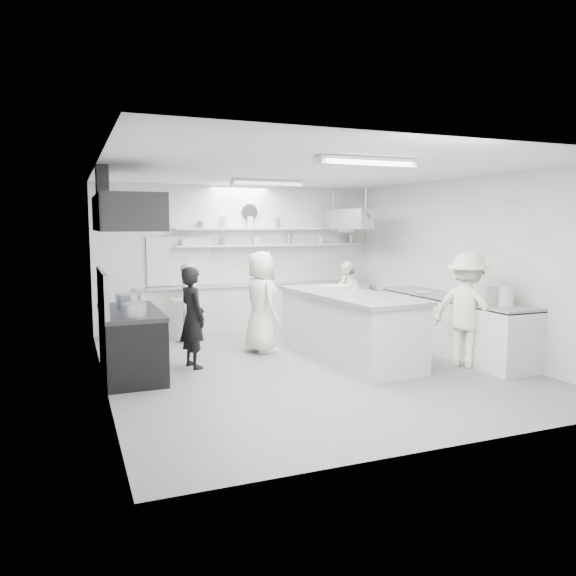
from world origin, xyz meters
name	(u,v)px	position (x,y,z in m)	size (l,w,h in m)	color
floor	(306,365)	(0.00, 0.00, -0.01)	(6.00, 7.00, 0.02)	gray
ceiling	(306,170)	(0.00, 0.00, 3.01)	(6.00, 7.00, 0.02)	white
wall_back	(240,257)	(0.00, 3.50, 1.50)	(6.00, 0.04, 3.00)	white
wall_front	(452,297)	(0.00, -3.50, 1.50)	(6.00, 0.04, 3.00)	white
wall_left	(101,276)	(-3.00, 0.00, 1.50)	(0.04, 7.00, 3.00)	white
wall_right	(464,264)	(3.00, 0.00, 1.50)	(0.04, 7.00, 3.00)	white
stove	(131,345)	(-2.60, 0.40, 0.45)	(0.80, 1.80, 0.90)	black
exhaust_hood	(127,213)	(-2.60, 0.40, 2.35)	(0.85, 2.00, 0.50)	#2D2D30
back_counter	(258,307)	(0.30, 3.20, 0.46)	(5.00, 0.60, 0.92)	silver
shelf_lower	(273,245)	(0.70, 3.37, 1.75)	(4.20, 0.26, 0.04)	silver
shelf_upper	(273,229)	(0.70, 3.37, 2.10)	(4.20, 0.26, 0.04)	silver
pass_through_window	(179,261)	(-1.30, 3.48, 1.45)	(1.30, 0.04, 1.00)	black
wall_clock	(249,212)	(0.20, 3.46, 2.45)	(0.32, 0.32, 0.05)	white
right_counter	(453,326)	(2.65, -0.20, 0.47)	(0.74, 3.30, 0.94)	silver
pot_rack	(348,219)	(2.00, 2.40, 2.30)	(0.30, 1.60, 0.40)	#A4A8B3
light_fixture_front	(366,162)	(0.00, -1.80, 2.94)	(1.30, 0.25, 0.10)	silver
light_fixture_rear	(267,183)	(0.00, 1.80, 2.94)	(1.30, 0.25, 0.10)	silver
prep_island	(349,328)	(0.79, 0.07, 0.52)	(1.05, 2.82, 1.04)	silver
stove_pot	(129,303)	(-2.60, 0.47, 1.05)	(0.35, 0.35, 0.28)	#A4A8B3
cook_stove	(193,318)	(-1.67, 0.49, 0.78)	(0.57, 0.37, 1.55)	black
cook_back	(186,302)	(-1.38, 2.44, 0.74)	(0.72, 0.56, 1.48)	white
cook_island_left	(261,302)	(-0.36, 1.10, 0.87)	(0.85, 0.55, 1.74)	white
cook_island_right	(347,303)	(1.29, 1.06, 0.77)	(0.90, 0.37, 1.53)	white
cook_right	(467,310)	(2.26, -1.02, 0.89)	(1.15, 0.66, 1.77)	white
bowl_island_a	(342,298)	(0.48, -0.29, 1.07)	(0.23, 0.23, 0.06)	#A4A8B3
bowl_island_b	(351,292)	(0.95, 0.30, 1.07)	(0.19, 0.19, 0.06)	silver
bowl_right	(423,293)	(2.43, 0.38, 0.97)	(0.25, 0.25, 0.06)	silver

